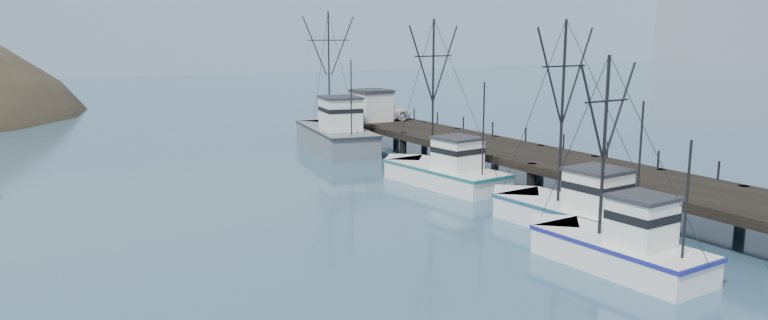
% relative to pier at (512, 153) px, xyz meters
% --- Properties ---
extents(ground, '(400.00, 400.00, 0.00)m').
position_rel_pier_xyz_m(ground, '(-14.00, -16.00, -1.69)').
color(ground, '#30526B').
rests_on(ground, ground).
extents(pier, '(6.00, 44.00, 2.00)m').
position_rel_pier_xyz_m(pier, '(0.00, 0.00, 0.00)').
color(pier, black).
rests_on(pier, ground).
extents(distant_ridge, '(360.00, 40.00, 26.00)m').
position_rel_pier_xyz_m(distant_ridge, '(-4.00, 154.00, -1.69)').
color(distant_ridge, '#9EB2C6').
rests_on(distant_ridge, ground).
extents(trawler_near, '(4.10, 10.41, 10.63)m').
position_rel_pier_xyz_m(trawler_near, '(-5.57, -11.42, -0.87)').
color(trawler_near, white).
rests_on(trawler_near, ground).
extents(trawler_mid, '(3.44, 8.83, 9.08)m').
position_rel_pier_xyz_m(trawler_mid, '(-8.20, -16.49, -0.87)').
color(trawler_mid, white).
rests_on(trawler_mid, ground).
extents(trawler_far, '(4.44, 10.61, 10.89)m').
position_rel_pier_xyz_m(trawler_far, '(-5.45, 0.33, -0.87)').
color(trawler_far, white).
rests_on(trawler_far, ground).
extents(work_vessel, '(5.96, 14.03, 11.91)m').
position_rel_pier_xyz_m(work_vessel, '(-5.33, 16.90, -0.46)').
color(work_vessel, slate).
rests_on(work_vessel, ground).
extents(pier_shed, '(3.00, 3.20, 2.80)m').
position_rel_pier_xyz_m(pier_shed, '(-1.09, 18.00, 1.73)').
color(pier_shed, silver).
rests_on(pier_shed, pier).
extents(pickup_truck, '(6.26, 3.51, 1.65)m').
position_rel_pier_xyz_m(pickup_truck, '(-0.31, 18.00, 1.14)').
color(pickup_truck, white).
rests_on(pickup_truck, pier).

